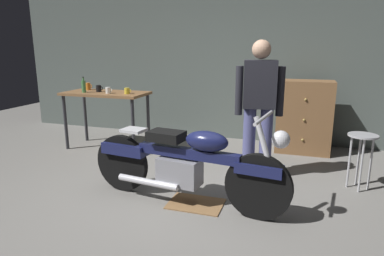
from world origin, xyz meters
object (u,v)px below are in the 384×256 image
object	(u,v)px
motorcycle	(185,162)
mug_white_ceramic	(108,90)
shop_stool	(362,147)
mug_orange_travel	(88,86)
wooden_dresser	(304,117)
mug_yellow_tall	(127,91)
bottle	(84,86)
person_standing	(259,104)
mug_black_matte	(99,89)

from	to	relation	value
motorcycle	mug_white_ceramic	bearing A→B (deg)	148.33
shop_stool	mug_orange_travel	world-z (taller)	mug_orange_travel
motorcycle	wooden_dresser	distance (m)	2.52
mug_yellow_tall	mug_white_ceramic	world-z (taller)	mug_white_ceramic
mug_orange_travel	bottle	bearing A→B (deg)	-66.88
person_standing	mug_orange_travel	bearing A→B (deg)	-22.71
shop_stool	person_standing	bearing A→B (deg)	-179.40
person_standing	mug_black_matte	bearing A→B (deg)	-20.74
mug_orange_travel	mug_white_ceramic	xyz separation A→B (m)	(0.54, -0.28, -0.01)
mug_orange_travel	bottle	xyz separation A→B (m)	(0.13, -0.30, 0.04)
shop_stool	mug_white_ceramic	xyz separation A→B (m)	(-3.46, 0.41, 0.45)
bottle	shop_stool	bearing A→B (deg)	-5.81
shop_stool	mug_white_ceramic	size ratio (longest dim) A/B	5.91
mug_orange_travel	wooden_dresser	bearing A→B (deg)	9.66
wooden_dresser	mug_white_ceramic	size ratio (longest dim) A/B	10.15
mug_yellow_tall	shop_stool	bearing A→B (deg)	-8.27
shop_stool	motorcycle	bearing A→B (deg)	-151.18
motorcycle	mug_black_matte	distance (m)	2.50
shop_stool	mug_orange_travel	distance (m)	4.09
mug_yellow_tall	mug_white_ceramic	distance (m)	0.30
mug_yellow_tall	mug_orange_travel	bearing A→B (deg)	164.30
mug_white_ceramic	mug_black_matte	bearing A→B (deg)	154.58
mug_black_matte	bottle	size ratio (longest dim) A/B	0.48
person_standing	bottle	bearing A→B (deg)	-17.26
motorcycle	wooden_dresser	world-z (taller)	wooden_dresser
motorcycle	mug_orange_travel	distance (m)	2.84
wooden_dresser	bottle	xyz separation A→B (m)	(-3.25, -0.88, 0.45)
motorcycle	shop_stool	size ratio (longest dim) A/B	3.41
wooden_dresser	bottle	bearing A→B (deg)	-164.92
bottle	person_standing	bearing A→B (deg)	-8.51
motorcycle	shop_stool	bearing A→B (deg)	36.26
person_standing	wooden_dresser	size ratio (longest dim) A/B	1.52
person_standing	mug_white_ceramic	xyz separation A→B (m)	(-2.30, 0.43, 0.02)
shop_stool	mug_black_matte	size ratio (longest dim) A/B	5.55
motorcycle	mug_white_ceramic	xyz separation A→B (m)	(-1.70, 1.38, 0.50)
person_standing	motorcycle	bearing A→B (deg)	49.07
mug_black_matte	mug_white_ceramic	bearing A→B (deg)	-25.42
mug_white_ceramic	bottle	distance (m)	0.42
motorcycle	mug_orange_travel	xyz separation A→B (m)	(-2.25, 1.66, 0.51)
mug_white_ceramic	mug_orange_travel	bearing A→B (deg)	152.66
mug_white_ceramic	mug_yellow_tall	bearing A→B (deg)	8.84
person_standing	mug_white_ceramic	size ratio (longest dim) A/B	15.41
bottle	mug_white_ceramic	bearing A→B (deg)	2.77
mug_yellow_tall	mug_white_ceramic	xyz separation A→B (m)	(-0.29, -0.05, 0.00)
mug_white_ceramic	wooden_dresser	bearing A→B (deg)	16.79
person_standing	shop_stool	size ratio (longest dim) A/B	2.61
mug_black_matte	mug_yellow_tall	size ratio (longest dim) A/B	1.05
shop_stool	mug_yellow_tall	xyz separation A→B (m)	(-3.17, 0.46, 0.45)
person_standing	mug_white_ceramic	world-z (taller)	person_standing
motorcycle	mug_white_ceramic	size ratio (longest dim) A/B	20.13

